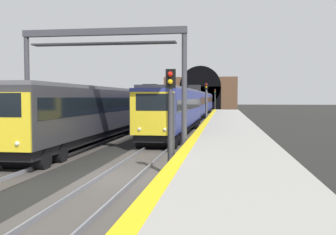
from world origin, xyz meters
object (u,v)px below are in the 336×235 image
(overhead_signal_gantry, at_px, (103,59))
(train_main_approaching, at_px, (194,104))
(train_adjacent_platform, at_px, (150,105))
(railway_signal_far, at_px, (215,98))
(railway_signal_near, at_px, (171,113))
(railway_signal_mid, at_px, (206,100))

(overhead_signal_gantry, bearing_deg, train_main_approaching, -4.45)
(train_main_approaching, xyz_separation_m, train_adjacent_platform, (-5.92, 4.93, -0.01))
(train_main_approaching, xyz_separation_m, railway_signal_far, (37.23, -1.90, 0.83))
(train_main_approaching, distance_m, overhead_signal_gantry, 31.88)
(railway_signal_near, relative_size, overhead_signal_gantry, 0.48)
(train_main_approaching, height_order, railway_signal_far, railway_signal_far)
(railway_signal_mid, bearing_deg, train_adjacent_platform, -92.28)
(train_adjacent_platform, xyz_separation_m, overhead_signal_gantry, (-25.73, -2.46, 2.98))
(train_adjacent_platform, height_order, railway_signal_near, train_adjacent_platform)
(train_main_approaching, xyz_separation_m, railway_signal_near, (-36.66, -1.90, 0.30))
(railway_signal_mid, xyz_separation_m, railway_signal_far, (43.42, -0.00, 0.21))
(train_main_approaching, relative_size, railway_signal_near, 13.83)
(railway_signal_near, distance_m, overhead_signal_gantry, 7.17)
(train_main_approaching, relative_size, overhead_signal_gantry, 6.59)
(railway_signal_mid, relative_size, overhead_signal_gantry, 0.54)
(train_adjacent_platform, xyz_separation_m, railway_signal_mid, (-0.27, -6.83, 0.63))
(railway_signal_mid, distance_m, railway_signal_far, 43.42)
(train_main_approaching, relative_size, railway_signal_mid, 12.16)
(train_main_approaching, xyz_separation_m, overhead_signal_gantry, (-31.65, 2.46, 2.97))
(overhead_signal_gantry, bearing_deg, train_adjacent_platform, 5.47)
(train_adjacent_platform, xyz_separation_m, railway_signal_near, (-30.74, -6.83, 0.31))
(railway_signal_mid, bearing_deg, overhead_signal_gantry, -9.73)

